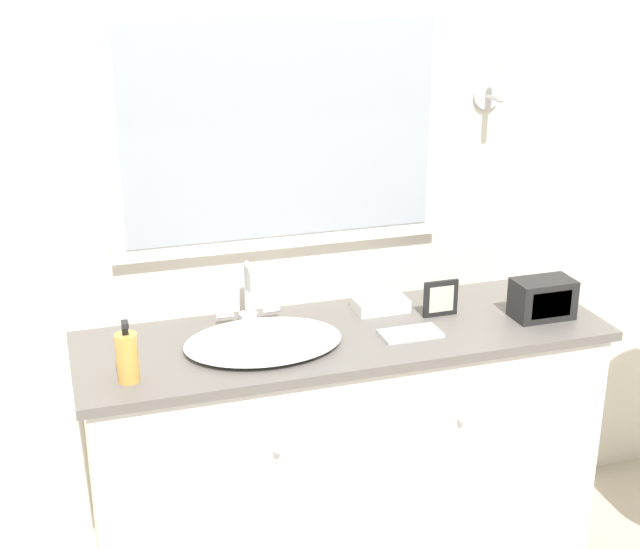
{
  "coord_description": "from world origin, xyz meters",
  "views": [
    {
      "loc": [
        -0.84,
        -2.13,
        2.01
      ],
      "look_at": [
        -0.08,
        0.26,
        1.08
      ],
      "focal_mm": 50.0,
      "sensor_mm": 36.0,
      "label": 1
    }
  ],
  "objects_px": {
    "soap_bottle": "(127,357)",
    "appliance_box": "(543,299)",
    "picture_frame": "(441,298)",
    "sink_basin": "(263,340)"
  },
  "relations": [
    {
      "from": "sink_basin",
      "to": "appliance_box",
      "type": "height_order",
      "value": "sink_basin"
    },
    {
      "from": "picture_frame",
      "to": "sink_basin",
      "type": "bearing_deg",
      "value": -175.45
    },
    {
      "from": "sink_basin",
      "to": "appliance_box",
      "type": "distance_m",
      "value": 0.91
    },
    {
      "from": "sink_basin",
      "to": "picture_frame",
      "type": "xyz_separation_m",
      "value": [
        0.6,
        0.05,
        0.04
      ]
    },
    {
      "from": "soap_bottle",
      "to": "picture_frame",
      "type": "distance_m",
      "value": 1.03
    },
    {
      "from": "soap_bottle",
      "to": "appliance_box",
      "type": "bearing_deg",
      "value": 2.2
    },
    {
      "from": "appliance_box",
      "to": "picture_frame",
      "type": "xyz_separation_m",
      "value": [
        -0.31,
        0.11,
        -0.0
      ]
    },
    {
      "from": "sink_basin",
      "to": "soap_bottle",
      "type": "height_order",
      "value": "sink_basin"
    },
    {
      "from": "picture_frame",
      "to": "soap_bottle",
      "type": "bearing_deg",
      "value": -170.97
    },
    {
      "from": "sink_basin",
      "to": "picture_frame",
      "type": "distance_m",
      "value": 0.61
    }
  ]
}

